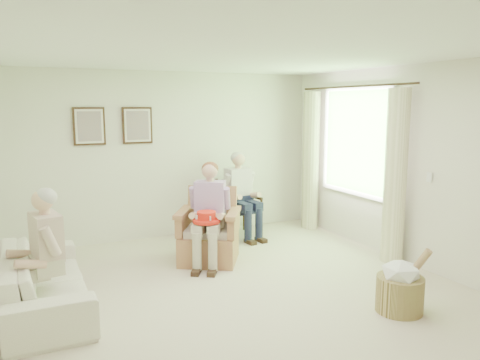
{
  "coord_description": "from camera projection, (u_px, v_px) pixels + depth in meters",
  "views": [
    {
      "loc": [
        -2.11,
        -4.35,
        2.09
      ],
      "look_at": [
        0.67,
        1.45,
        1.05
      ],
      "focal_mm": 35.0,
      "sensor_mm": 36.0,
      "label": 1
    }
  ],
  "objects": [
    {
      "name": "ceiling",
      "position": [
        243.0,
        53.0,
        4.69
      ],
      "size": [
        5.0,
        5.5,
        0.02
      ],
      "primitive_type": "cube",
      "color": "white",
      "rests_on": "back_wall"
    },
    {
      "name": "framed_print_left",
      "position": [
        89.0,
        126.0,
        6.75
      ],
      "size": [
        0.45,
        0.05,
        0.55
      ],
      "color": "#382114",
      "rests_on": "back_wall"
    },
    {
      "name": "wood_armchair",
      "position": [
        237.0,
        205.0,
        7.54
      ],
      "size": [
        0.58,
        0.54,
        0.89
      ],
      "rotation": [
        0.0,
        0.0,
        0.13
      ],
      "color": "black",
      "rests_on": "ground"
    },
    {
      "name": "person_wicker",
      "position": [
        211.0,
        207.0,
        6.11
      ],
      "size": [
        0.4,
        0.63,
        1.32
      ],
      "rotation": [
        0.0,
        0.0,
        -0.55
      ],
      "color": "#BCB397",
      "rests_on": "ground"
    },
    {
      "name": "sofa",
      "position": [
        44.0,
        280.0,
        4.83
      ],
      "size": [
        2.03,
        0.79,
        0.59
      ],
      "primitive_type": "imported",
      "rotation": [
        0.0,
        0.0,
        1.57
      ],
      "color": "white",
      "rests_on": "ground"
    },
    {
      "name": "framed_print_right",
      "position": [
        137.0,
        125.0,
        7.05
      ],
      "size": [
        0.45,
        0.05,
        0.55
      ],
      "color": "#382114",
      "rests_on": "back_wall"
    },
    {
      "name": "hatbox",
      "position": [
        400.0,
        286.0,
        4.74
      ],
      "size": [
        0.55,
        0.55,
        0.7
      ],
      "color": "tan",
      "rests_on": "ground"
    },
    {
      "name": "window",
      "position": [
        356.0,
        139.0,
        6.97
      ],
      "size": [
        0.13,
        2.5,
        1.63
      ],
      "color": "#2D6B23",
      "rests_on": "right_wall"
    },
    {
      "name": "wicker_armchair",
      "position": [
        208.0,
        238.0,
        6.3
      ],
      "size": [
        0.77,
        0.76,
        0.98
      ],
      "rotation": [
        0.0,
        0.0,
        -0.55
      ],
      "color": "#AA7450",
      "rests_on": "ground"
    },
    {
      "name": "red_hat",
      "position": [
        206.0,
        218.0,
        5.91
      ],
      "size": [
        0.35,
        0.35,
        0.14
      ],
      "color": "red",
      "rests_on": "person_wicker"
    },
    {
      "name": "curtain_right",
      "position": [
        311.0,
        161.0,
        7.86
      ],
      "size": [
        0.34,
        0.34,
        2.3
      ],
      "primitive_type": "cylinder",
      "color": "beige",
      "rests_on": "ground"
    },
    {
      "name": "right_wall",
      "position": [
        419.0,
        167.0,
        5.96
      ],
      "size": [
        0.04,
        5.5,
        2.6
      ],
      "primitive_type": "cube",
      "color": "silver",
      "rests_on": "ground"
    },
    {
      "name": "person_sofa",
      "position": [
        43.0,
        247.0,
        4.58
      ],
      "size": [
        0.42,
        0.63,
        1.26
      ],
      "rotation": [
        0.0,
        0.0,
        -1.38
      ],
      "color": "#C1B79B",
      "rests_on": "ground"
    },
    {
      "name": "person_dark",
      "position": [
        241.0,
        189.0,
        7.36
      ],
      "size": [
        0.4,
        0.63,
        1.32
      ],
      "rotation": [
        0.0,
        0.0,
        0.13
      ],
      "color": "#1C213D",
      "rests_on": "ground"
    },
    {
      "name": "curtain_left",
      "position": [
        395.0,
        177.0,
        6.11
      ],
      "size": [
        0.34,
        0.34,
        2.3
      ],
      "primitive_type": "cylinder",
      "color": "beige",
      "rests_on": "ground"
    },
    {
      "name": "back_wall",
      "position": [
        166.0,
        155.0,
        7.35
      ],
      "size": [
        5.0,
        0.04,
        2.6
      ],
      "primitive_type": "cube",
      "color": "silver",
      "rests_on": "ground"
    },
    {
      "name": "front_wall",
      "position": [
        470.0,
        257.0,
        2.45
      ],
      "size": [
        5.0,
        0.04,
        2.6
      ],
      "primitive_type": "cube",
      "color": "silver",
      "rests_on": "ground"
    },
    {
      "name": "floor",
      "position": [
        242.0,
        298.0,
        5.11
      ],
      "size": [
        5.5,
        5.5,
        0.0
      ],
      "primitive_type": "plane",
      "color": "beige",
      "rests_on": "ground"
    }
  ]
}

